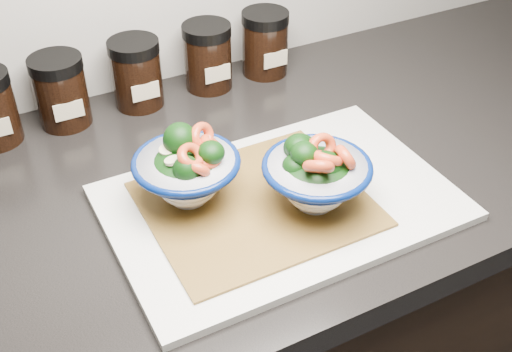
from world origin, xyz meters
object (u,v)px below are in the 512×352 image
spice_jar_c (61,91)px  spice_jar_d (137,73)px  bowl_left (188,171)px  spice_jar_e (208,56)px  spice_jar_f (265,43)px  bowl_right (316,175)px  cutting_board (280,203)px

spice_jar_c → spice_jar_d: (0.12, 0.00, 0.00)m
bowl_left → spice_jar_c: bearing=108.1°
spice_jar_e → spice_jar_f: size_ratio=1.00×
spice_jar_f → bowl_left: bearing=-133.1°
bowl_left → spice_jar_d: (0.03, 0.28, -0.00)m
bowl_right → spice_jar_f: bearing=71.2°
bowl_right → spice_jar_c: bowl_right is taller
bowl_left → spice_jar_e: (0.16, 0.28, -0.00)m
bowl_right → spice_jar_c: bearing=122.3°
cutting_board → spice_jar_f: size_ratio=3.98×
cutting_board → spice_jar_e: (0.05, 0.34, 0.05)m
bowl_right → spice_jar_d: (-0.11, 0.37, -0.00)m
bowl_right → spice_jar_d: bearing=106.6°
cutting_board → spice_jar_c: (-0.20, 0.34, 0.05)m
spice_jar_d → spice_jar_e: same height
bowl_right → spice_jar_c: 0.43m
spice_jar_c → spice_jar_f: same height
bowl_left → bowl_right: 0.16m
spice_jar_e → bowl_left: bearing=-118.7°
bowl_left → spice_jar_c: (-0.09, 0.28, -0.00)m
cutting_board → bowl_left: (-0.11, 0.05, 0.05)m
spice_jar_e → spice_jar_f: bearing=0.0°
spice_jar_c → spice_jar_d: 0.12m
bowl_left → spice_jar_e: bearing=61.3°
spice_jar_d → spice_jar_f: bearing=0.0°
bowl_right → spice_jar_e: 0.37m
bowl_right → spice_jar_d: bowl_right is taller
cutting_board → spice_jar_f: 0.38m
spice_jar_c → spice_jar_e: same height
spice_jar_c → spice_jar_e: 0.25m
cutting_board → bowl_left: bowl_left is taller
cutting_board → spice_jar_c: bearing=120.6°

